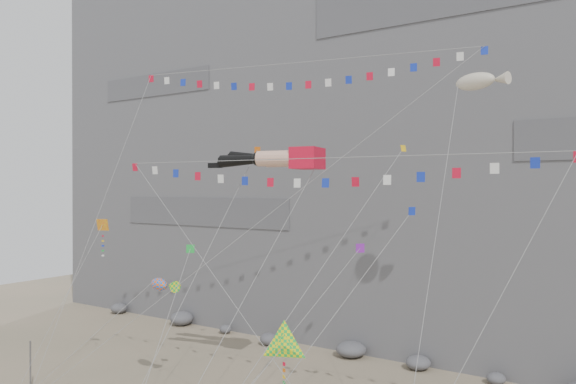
# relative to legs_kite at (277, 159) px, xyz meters

# --- Properties ---
(cliff) EXTENTS (80.00, 28.00, 50.00)m
(cliff) POSITION_rel_legs_kite_xyz_m (-0.47, 26.83, 8.54)
(cliff) COLOR slate
(cliff) RESTS_ON ground
(talus_boulders) EXTENTS (60.00, 3.00, 1.20)m
(talus_boulders) POSITION_rel_legs_kite_xyz_m (-0.47, 11.83, -15.86)
(talus_boulders) COLOR #5C5C60
(talus_boulders) RESTS_ON ground
(anchor_pole_left) EXTENTS (0.12, 0.12, 3.69)m
(anchor_pole_left) POSITION_rel_legs_kite_xyz_m (-15.50, -8.28, -14.62)
(anchor_pole_left) COLOR slate
(anchor_pole_left) RESTS_ON ground
(legs_kite) EXTENTS (8.16, 14.90, 21.27)m
(legs_kite) POSITION_rel_legs_kite_xyz_m (0.00, 0.00, 0.00)
(legs_kite) COLOR red
(legs_kite) RESTS_ON ground
(flag_banner_upper) EXTENTS (25.88, 15.90, 30.09)m
(flag_banner_upper) POSITION_rel_legs_kite_xyz_m (-0.45, 3.35, 7.16)
(flag_banner_upper) COLOR red
(flag_banner_upper) RESTS_ON ground
(flag_banner_lower) EXTENTS (28.33, 7.16, 19.00)m
(flag_banner_lower) POSITION_rel_legs_kite_xyz_m (4.19, -2.43, -0.20)
(flag_banner_lower) COLOR red
(flag_banner_lower) RESTS_ON ground
(harlequin_kite) EXTENTS (2.84, 6.95, 13.21)m
(harlequin_kite) POSITION_rel_legs_kite_xyz_m (-13.87, -3.39, -4.80)
(harlequin_kite) COLOR red
(harlequin_kite) RESTS_ON ground
(fish_windsock) EXTENTS (9.01, 6.70, 11.99)m
(fish_windsock) POSITION_rel_legs_kite_xyz_m (-7.73, -3.41, -8.74)
(fish_windsock) COLOR #F6570C
(fish_windsock) RESTS_ON ground
(delta_kite) EXTENTS (4.25, 6.79, 9.05)m
(delta_kite) POSITION_rel_legs_kite_xyz_m (5.04, -6.64, -10.28)
(delta_kite) COLOR #F8ED0C
(delta_kite) RESTS_ON ground
(blimp_windsock) EXTENTS (4.00, 13.13, 24.33)m
(blimp_windsock) POSITION_rel_legs_kite_xyz_m (11.75, 5.09, 4.75)
(blimp_windsock) COLOR beige
(blimp_windsock) RESTS_ON ground
(small_kite_a) EXTENTS (1.23, 14.94, 22.48)m
(small_kite_a) POSITION_rel_legs_kite_xyz_m (-3.13, 1.52, 0.28)
(small_kite_a) COLOR #DB5F12
(small_kite_a) RESTS_ON ground
(small_kite_b) EXTENTS (6.09, 10.07, 15.28)m
(small_kite_b) POSITION_rel_legs_kite_xyz_m (6.27, -0.35, -5.76)
(small_kite_b) COLOR purple
(small_kite_b) RESTS_ON ground
(small_kite_c) EXTENTS (4.25, 9.86, 14.31)m
(small_kite_c) POSITION_rel_legs_kite_xyz_m (-4.57, -3.63, -6.15)
(small_kite_c) COLOR green
(small_kite_c) RESTS_ON ground
(small_kite_d) EXTENTS (6.14, 15.86, 23.64)m
(small_kite_d) POSITION_rel_legs_kite_xyz_m (7.15, 3.58, 0.07)
(small_kite_d) COLOR yellow
(small_kite_d) RESTS_ON ground
(small_kite_e) EXTENTS (7.26, 10.13, 17.56)m
(small_kite_e) POSITION_rel_legs_kite_xyz_m (9.64, -0.86, -3.58)
(small_kite_e) COLOR #142CB1
(small_kite_e) RESTS_ON ground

